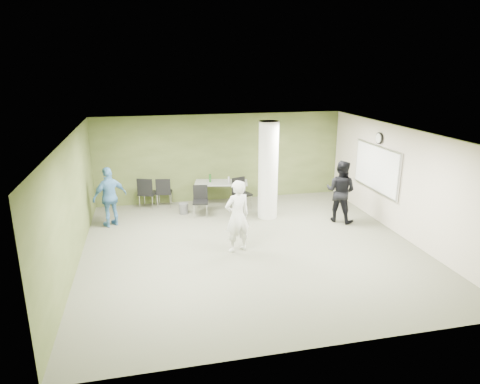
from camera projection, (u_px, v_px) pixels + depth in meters
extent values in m
plane|color=#515241|center=(251.00, 247.00, 10.48)|extent=(8.00, 8.00, 0.00)
plane|color=white|center=(252.00, 133.00, 9.67)|extent=(8.00, 8.00, 0.00)
cube|color=#434F25|center=(221.00, 158.00, 13.81)|extent=(8.00, 2.80, 0.02)
cube|color=#434F25|center=(72.00, 204.00, 9.24)|extent=(0.02, 8.00, 2.80)
cube|color=beige|center=(403.00, 183.00, 10.91)|extent=(0.02, 8.00, 2.80)
cylinder|color=silver|center=(268.00, 170.00, 12.15)|extent=(0.56, 0.56, 2.80)
cube|color=silver|center=(376.00, 168.00, 11.99)|extent=(0.04, 2.30, 1.30)
cube|color=white|center=(376.00, 168.00, 11.98)|extent=(0.02, 2.20, 1.20)
cylinder|color=black|center=(379.00, 138.00, 11.75)|extent=(0.05, 0.32, 0.32)
cylinder|color=white|center=(378.00, 138.00, 11.74)|extent=(0.02, 0.26, 0.26)
cube|color=gray|center=(221.00, 183.00, 13.34)|extent=(1.74, 1.03, 0.04)
cylinder|color=silver|center=(197.00, 197.00, 13.17)|extent=(0.04, 0.04, 0.73)
cylinder|color=silver|center=(245.00, 197.00, 13.19)|extent=(0.04, 0.04, 0.73)
cylinder|color=silver|center=(199.00, 192.00, 13.72)|extent=(0.04, 0.04, 0.73)
cylinder|color=silver|center=(244.00, 192.00, 13.73)|extent=(0.04, 0.04, 0.73)
cylinder|color=#1D4E1A|center=(210.00, 178.00, 13.29)|extent=(0.07, 0.07, 0.25)
cylinder|color=#B2B2B7|center=(229.00, 180.00, 13.27)|extent=(0.06, 0.06, 0.18)
cylinder|color=#4C4C4C|center=(184.00, 208.00, 12.78)|extent=(0.28, 0.28, 0.32)
cube|color=black|center=(148.00, 193.00, 13.17)|extent=(0.64, 0.64, 0.05)
cube|color=black|center=(145.00, 187.00, 12.88)|extent=(0.46, 0.21, 0.49)
cylinder|color=silver|center=(157.00, 199.00, 13.41)|extent=(0.02, 0.02, 0.47)
cylinder|color=silver|center=(144.00, 199.00, 13.47)|extent=(0.02, 0.02, 0.47)
cylinder|color=silver|center=(153.00, 203.00, 13.02)|extent=(0.02, 0.02, 0.47)
cylinder|color=silver|center=(140.00, 203.00, 13.08)|extent=(0.02, 0.02, 0.47)
cube|color=black|center=(164.00, 192.00, 13.36)|extent=(0.54, 0.54, 0.05)
cube|color=black|center=(163.00, 186.00, 13.09)|extent=(0.45, 0.11, 0.46)
cylinder|color=silver|center=(171.00, 198.00, 13.63)|extent=(0.02, 0.02, 0.44)
cylinder|color=silver|center=(159.00, 198.00, 13.61)|extent=(0.02, 0.02, 0.44)
cylinder|color=silver|center=(170.00, 201.00, 13.26)|extent=(0.02, 0.02, 0.44)
cylinder|color=silver|center=(158.00, 202.00, 13.24)|extent=(0.02, 0.02, 0.44)
cube|color=black|center=(200.00, 202.00, 12.49)|extent=(0.51, 0.51, 0.05)
cube|color=black|center=(200.00, 192.00, 12.62)|extent=(0.43, 0.10, 0.43)
cylinder|color=silver|center=(194.00, 212.00, 12.37)|extent=(0.02, 0.02, 0.42)
cylinder|color=silver|center=(207.00, 211.00, 12.39)|extent=(0.02, 0.02, 0.42)
cylinder|color=silver|center=(195.00, 207.00, 12.72)|extent=(0.02, 0.02, 0.42)
cylinder|color=silver|center=(207.00, 207.00, 12.74)|extent=(0.02, 0.02, 0.42)
cube|color=black|center=(242.00, 194.00, 13.12)|extent=(0.62, 0.62, 0.05)
cube|color=black|center=(238.00, 185.00, 13.22)|extent=(0.44, 0.20, 0.47)
cylinder|color=silver|center=(240.00, 205.00, 12.93)|extent=(0.02, 0.02, 0.45)
cylinder|color=silver|center=(251.00, 202.00, 13.14)|extent=(0.02, 0.02, 0.45)
cylinder|color=silver|center=(233.00, 201.00, 13.25)|extent=(0.02, 0.02, 0.45)
cylinder|color=silver|center=(244.00, 199.00, 13.45)|extent=(0.02, 0.02, 0.45)
imported|color=silver|center=(237.00, 216.00, 10.02)|extent=(0.73, 0.59, 1.76)
imported|color=black|center=(341.00, 191.00, 11.99)|extent=(1.08, 1.07, 1.76)
imported|color=teal|center=(110.00, 197.00, 11.64)|extent=(1.05, 0.83, 1.66)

